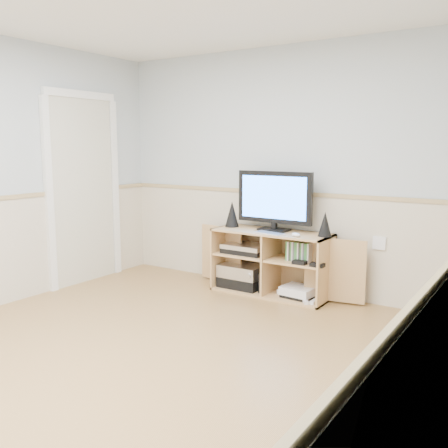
{
  "coord_description": "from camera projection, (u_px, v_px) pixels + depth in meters",
  "views": [
    {
      "loc": [
        2.3,
        -2.4,
        1.51
      ],
      "look_at": [
        -0.07,
        1.2,
        0.82
      ],
      "focal_mm": 40.0,
      "sensor_mm": 36.0,
      "label": 1
    }
  ],
  "objects": [
    {
      "name": "room",
      "position": [
        139.0,
        188.0,
        3.41
      ],
      "size": [
        4.04,
        4.54,
        2.54
      ],
      "color": "#AB844C",
      "rests_on": "ground"
    },
    {
      "name": "media_cabinet",
      "position": [
        274.0,
        261.0,
        5.11
      ],
      "size": [
        1.88,
        0.45,
        0.65
      ],
      "color": "tan",
      "rests_on": "floor"
    },
    {
      "name": "monitor",
      "position": [
        274.0,
        199.0,
        5.01
      ],
      "size": [
        0.81,
        0.18,
        0.6
      ],
      "color": "black",
      "rests_on": "media_cabinet"
    },
    {
      "name": "speaker_left",
      "position": [
        232.0,
        214.0,
        5.28
      ],
      "size": [
        0.15,
        0.15,
        0.27
      ],
      "primitive_type": "cone",
      "color": "black",
      "rests_on": "media_cabinet"
    },
    {
      "name": "speaker_right",
      "position": [
        325.0,
        224.0,
        4.72
      ],
      "size": [
        0.13,
        0.13,
        0.24
      ],
      "primitive_type": "cone",
      "color": "black",
      "rests_on": "media_cabinet"
    },
    {
      "name": "keyboard",
      "position": [
        270.0,
        233.0,
        4.87
      ],
      "size": [
        0.32,
        0.18,
        0.01
      ],
      "primitive_type": "cube",
      "rotation": [
        0.0,
        0.0,
        -0.22
      ],
      "color": "silver",
      "rests_on": "media_cabinet"
    },
    {
      "name": "mouse",
      "position": [
        296.0,
        235.0,
        4.72
      ],
      "size": [
        0.11,
        0.09,
        0.04
      ],
      "primitive_type": "ellipsoid",
      "rotation": [
        0.0,
        0.0,
        -0.33
      ],
      "color": "white",
      "rests_on": "media_cabinet"
    },
    {
      "name": "av_components",
      "position": [
        244.0,
        269.0,
        5.26
      ],
      "size": [
        0.53,
        0.34,
        0.47
      ],
      "color": "black",
      "rests_on": "media_cabinet"
    },
    {
      "name": "game_consoles",
      "position": [
        298.0,
        292.0,
        4.93
      ],
      "size": [
        0.45,
        0.3,
        0.11
      ],
      "color": "white",
      "rests_on": "media_cabinet"
    },
    {
      "name": "game_cases",
      "position": [
        300.0,
        251.0,
        4.85
      ],
      "size": [
        0.24,
        0.14,
        0.19
      ],
      "primitive_type": "cube",
      "color": "#3F8C3F",
      "rests_on": "media_cabinet"
    },
    {
      "name": "wall_outlet",
      "position": [
        379.0,
        243.0,
        4.67
      ],
      "size": [
        0.12,
        0.03,
        0.12
      ],
      "primitive_type": "cube",
      "color": "white",
      "rests_on": "wall_back"
    }
  ]
}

